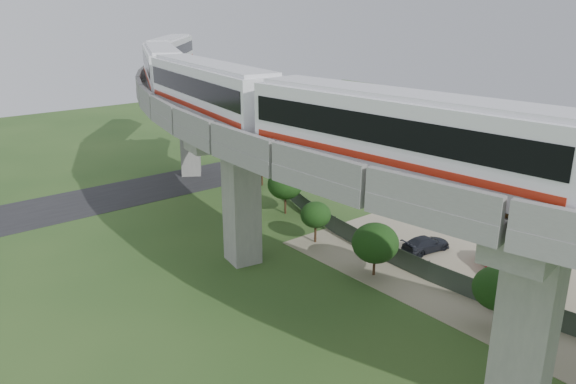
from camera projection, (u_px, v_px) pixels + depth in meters
name	position (u px, v px, depth m)	size (l,w,h in m)	color
ground	(335.00, 325.00, 32.00)	(160.00, 160.00, 0.00)	#27491D
dirt_lot	(500.00, 268.00, 38.95)	(18.00, 26.00, 0.04)	gray
asphalt_road	(118.00, 195.00, 53.99)	(60.00, 8.00, 0.03)	#232326
viaduct	(389.00, 161.00, 31.46)	(19.58, 73.98, 11.40)	#99968E
metro_train	(212.00, 77.00, 41.61)	(20.73, 58.94, 3.64)	white
fence	(440.00, 266.00, 37.63)	(3.87, 38.73, 1.50)	#2D382D
tree_0	(262.00, 162.00, 56.23)	(2.88, 2.88, 3.65)	#382314
tree_1	(285.00, 184.00, 48.40)	(3.08, 3.08, 4.00)	#382314
tree_2	(316.00, 215.00, 42.50)	(2.34, 2.34, 3.27)	#382314
tree_3	(375.00, 243.00, 37.21)	(3.14, 3.14, 3.70)	#382314
tree_4	(498.00, 288.00, 30.98)	(2.84, 2.84, 3.69)	#382314
car_white	(523.00, 309.00, 32.59)	(1.21, 3.00, 1.02)	silver
car_red	(495.00, 260.00, 38.56)	(1.38, 3.97, 1.31)	#AA0F1B
car_dark	(426.00, 244.00, 41.41)	(1.60, 3.94, 1.14)	black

